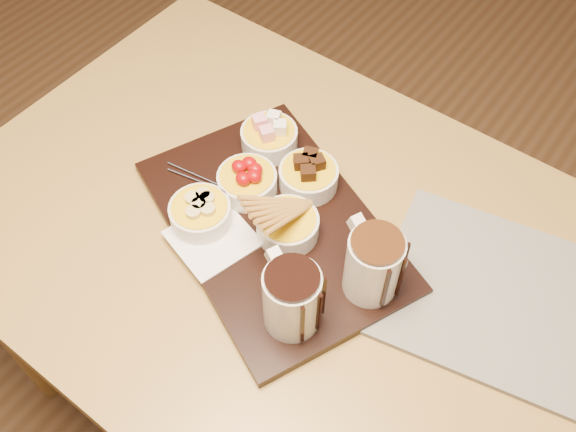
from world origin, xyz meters
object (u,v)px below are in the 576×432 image
Objects in this scene: bowl_strawberries at (247,183)px; pitcher_dark_chocolate at (292,299)px; serving_board at (273,225)px; pitcher_milk_chocolate at (373,266)px; dining_table at (299,275)px; newspaper at (502,298)px.

bowl_strawberries is 0.88× the size of pitcher_dark_chocolate.
serving_board is 4.60× the size of bowl_strawberries.
bowl_strawberries is 0.27m from pitcher_milk_chocolate.
dining_table is 0.22m from pitcher_milk_chocolate.
dining_table is at bearing 144.80° from pitcher_dark_chocolate.
pitcher_dark_chocolate is (0.20, -0.15, 0.04)m from bowl_strawberries.
dining_table is 10.59× the size of pitcher_dark_chocolate.
pitcher_milk_chocolate is (0.19, -0.01, 0.07)m from serving_board.
bowl_strawberries is 0.28× the size of newspaper.
pitcher_milk_chocolate reaches higher than dining_table.
newspaper is (0.36, 0.10, -0.00)m from serving_board.
pitcher_dark_chocolate is at bearing -19.98° from serving_board.
pitcher_milk_chocolate is at bearing -159.32° from newspaper.
pitcher_milk_chocolate is 0.31× the size of newspaper.
bowl_strawberries is at bearing 167.35° from pitcher_dark_chocolate.
bowl_strawberries reaches higher than serving_board.
dining_table is 3.30× the size of newspaper.
newspaper reaches higher than dining_table.
pitcher_dark_chocolate is at bearing -94.40° from pitcher_milk_chocolate.
pitcher_milk_chocolate is at bearing -3.23° from dining_table.
newspaper is (0.43, 0.08, -0.03)m from bowl_strawberries.
dining_table is at bearing -11.19° from bowl_strawberries.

